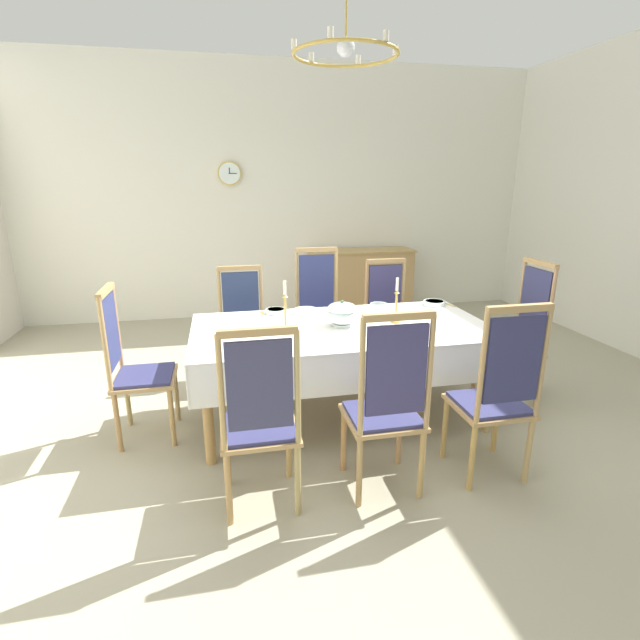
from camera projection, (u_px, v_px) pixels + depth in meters
name	position (u px, v px, depth m)	size (l,w,h in m)	color
ground	(345.00, 426.00, 3.65)	(6.85, 6.60, 0.04)	#A39D84
back_wall	(284.00, 194.00, 6.31)	(6.85, 0.08, 3.30)	silver
dining_table	(342.00, 335.00, 3.59)	(2.23, 1.12, 0.75)	#B2874C
tablecloth	(342.00, 334.00, 3.59)	(2.25, 1.14, 0.30)	white
chair_south_a	(260.00, 418.00, 2.58)	(0.44, 0.42, 1.13)	tan
chair_north_a	(242.00, 322.00, 4.39)	(0.44, 0.42, 1.06)	#B27F52
chair_south_b	(387.00, 404.00, 2.71)	(0.44, 0.42, 1.16)	#B6824B
chair_north_b	(319.00, 312.00, 4.53)	(0.44, 0.42, 1.21)	tan
chair_south_c	(497.00, 393.00, 2.85)	(0.44, 0.42, 1.17)	tan
chair_north_c	(388.00, 313.00, 4.68)	(0.44, 0.42, 1.07)	tan
chair_head_west	(134.00, 364.00, 3.32)	(0.42, 0.44, 1.13)	tan
chair_head_east	(518.00, 333.00, 3.92)	(0.42, 0.44, 1.20)	#AE8251
soup_tureen	(342.00, 314.00, 3.54)	(0.25, 0.25, 0.20)	white
candlestick_west	(285.00, 310.00, 3.44)	(0.07, 0.07, 0.37)	gold
candlestick_east	(396.00, 305.00, 3.61)	(0.07, 0.07, 0.35)	gold
bowl_near_left	(434.00, 303.00, 4.15)	(0.19, 0.19, 0.04)	white
bowl_near_right	(276.00, 311.00, 3.90)	(0.17, 0.17, 0.04)	white
bowl_far_left	(379.00, 305.00, 4.07)	(0.16, 0.16, 0.04)	white
bowl_far_right	(306.00, 311.00, 3.89)	(0.20, 0.20, 0.04)	white
spoon_primary	(445.00, 303.00, 4.21)	(0.06, 0.17, 0.01)	gold
spoon_secondary	(262.00, 313.00, 3.91)	(0.04, 0.18, 0.01)	gold
sideboard	(360.00, 282.00, 6.55)	(1.44, 0.48, 0.90)	tan
mounted_clock	(229.00, 173.00, 6.03)	(0.30, 0.06, 0.30)	#D1B251
chandelier	(346.00, 53.00, 3.03)	(0.71, 0.70, 0.66)	gold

